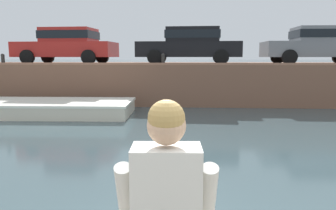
{
  "coord_description": "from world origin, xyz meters",
  "views": [
    {
      "loc": [
        -0.01,
        -2.14,
        2.0
      ],
      "look_at": [
        -0.37,
        3.74,
        1.12
      ],
      "focal_mm": 35.0,
      "sensor_mm": 36.0,
      "label": 1
    }
  ],
  "objects_px": {
    "car_leftmost_red": "(67,44)",
    "mooring_bollard_west": "(3,59)",
    "mooring_bollard_mid": "(163,59)",
    "car_centre_grey": "(318,44)",
    "car_left_inner_black": "(190,44)",
    "boat_moored_west_cream": "(41,108)",
    "person_seated_right": "(167,207)"
  },
  "relations": [
    {
      "from": "boat_moored_west_cream",
      "to": "mooring_bollard_mid",
      "type": "bearing_deg",
      "value": 29.05
    },
    {
      "from": "car_leftmost_red",
      "to": "mooring_bollard_west",
      "type": "distance_m",
      "value": 2.65
    },
    {
      "from": "mooring_bollard_mid",
      "to": "boat_moored_west_cream",
      "type": "bearing_deg",
      "value": -150.95
    },
    {
      "from": "mooring_bollard_west",
      "to": "mooring_bollard_mid",
      "type": "height_order",
      "value": "same"
    },
    {
      "from": "car_left_inner_black",
      "to": "mooring_bollard_mid",
      "type": "distance_m",
      "value": 1.74
    },
    {
      "from": "boat_moored_west_cream",
      "to": "person_seated_right",
      "type": "height_order",
      "value": "person_seated_right"
    },
    {
      "from": "person_seated_right",
      "to": "mooring_bollard_west",
      "type": "bearing_deg",
      "value": 123.24
    },
    {
      "from": "car_centre_grey",
      "to": "mooring_bollard_mid",
      "type": "xyz_separation_m",
      "value": [
        -6.44,
        -1.23,
        -0.61
      ]
    },
    {
      "from": "boat_moored_west_cream",
      "to": "mooring_bollard_west",
      "type": "bearing_deg",
      "value": 138.36
    },
    {
      "from": "car_centre_grey",
      "to": "person_seated_right",
      "type": "relative_size",
      "value": 4.54
    },
    {
      "from": "car_left_inner_black",
      "to": "mooring_bollard_west",
      "type": "bearing_deg",
      "value": -170.93
    },
    {
      "from": "boat_moored_west_cream",
      "to": "person_seated_right",
      "type": "distance_m",
      "value": 10.44
    },
    {
      "from": "car_centre_grey",
      "to": "mooring_bollard_mid",
      "type": "distance_m",
      "value": 6.58
    },
    {
      "from": "car_centre_grey",
      "to": "mooring_bollard_mid",
      "type": "relative_size",
      "value": 9.85
    },
    {
      "from": "boat_moored_west_cream",
      "to": "mooring_bollard_west",
      "type": "relative_size",
      "value": 15.33
    },
    {
      "from": "car_left_inner_black",
      "to": "car_leftmost_red",
      "type": "bearing_deg",
      "value": -180.0
    },
    {
      "from": "boat_moored_west_cream",
      "to": "mooring_bollard_west",
      "type": "distance_m",
      "value": 3.78
    },
    {
      "from": "car_left_inner_black",
      "to": "car_centre_grey",
      "type": "relative_size",
      "value": 1.02
    },
    {
      "from": "mooring_bollard_mid",
      "to": "car_centre_grey",
      "type": "bearing_deg",
      "value": 10.78
    },
    {
      "from": "car_left_inner_black",
      "to": "car_centre_grey",
      "type": "height_order",
      "value": "same"
    },
    {
      "from": "boat_moored_west_cream",
      "to": "car_centre_grey",
      "type": "height_order",
      "value": "car_centre_grey"
    },
    {
      "from": "boat_moored_west_cream",
      "to": "mooring_bollard_mid",
      "type": "xyz_separation_m",
      "value": [
        4.05,
        2.25,
        1.67
      ]
    },
    {
      "from": "boat_moored_west_cream",
      "to": "car_left_inner_black",
      "type": "bearing_deg",
      "value": 34.13
    },
    {
      "from": "mooring_bollard_west",
      "to": "person_seated_right",
      "type": "distance_m",
      "value": 13.65
    },
    {
      "from": "car_left_inner_black",
      "to": "person_seated_right",
      "type": "distance_m",
      "value": 12.7
    },
    {
      "from": "car_centre_grey",
      "to": "mooring_bollard_west",
      "type": "distance_m",
      "value": 13.1
    },
    {
      "from": "mooring_bollard_west",
      "to": "person_seated_right",
      "type": "xyz_separation_m",
      "value": [
        7.47,
        -11.4,
        -0.72
      ]
    },
    {
      "from": "car_centre_grey",
      "to": "mooring_bollard_west",
      "type": "relative_size",
      "value": 9.85
    },
    {
      "from": "car_centre_grey",
      "to": "person_seated_right",
      "type": "xyz_separation_m",
      "value": [
        -5.55,
        -12.63,
        -1.32
      ]
    },
    {
      "from": "person_seated_right",
      "to": "mooring_bollard_mid",
      "type": "bearing_deg",
      "value": 94.46
    },
    {
      "from": "car_left_inner_black",
      "to": "mooring_bollard_west",
      "type": "distance_m",
      "value": 7.78
    },
    {
      "from": "mooring_bollard_west",
      "to": "mooring_bollard_mid",
      "type": "distance_m",
      "value": 6.58
    }
  ]
}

